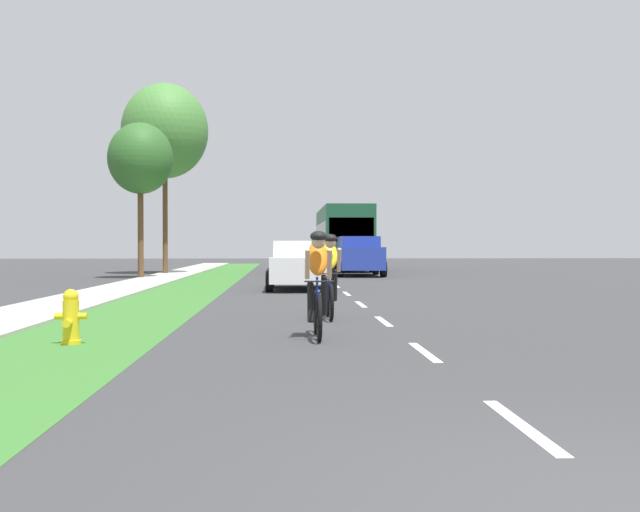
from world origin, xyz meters
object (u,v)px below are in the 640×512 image
(suv_blue, at_px, (359,255))
(cyclist_lead, at_px, (318,283))
(bus_dark_green, at_px, (342,235))
(street_tree_far, at_px, (165,131))
(cyclist_trailing, at_px, (330,275))
(sedan_white, at_px, (298,265))
(street_tree_near, at_px, (140,159))
(fire_hydrant_yellow, at_px, (71,317))

(suv_blue, bearing_deg, cyclist_lead, -97.11)
(cyclist_lead, height_order, bus_dark_green, bus_dark_green)
(bus_dark_green, relative_size, street_tree_far, 1.26)
(cyclist_lead, distance_m, cyclist_trailing, 3.03)
(cyclist_lead, distance_m, sedan_white, 12.72)
(sedan_white, bearing_deg, street_tree_far, 114.95)
(cyclist_lead, height_order, cyclist_trailing, same)
(bus_dark_green, distance_m, street_tree_near, 15.11)
(cyclist_trailing, height_order, bus_dark_green, bus_dark_green)
(cyclist_lead, distance_m, street_tree_far, 27.38)
(street_tree_near, bearing_deg, sedan_white, -52.09)
(cyclist_lead, bearing_deg, street_tree_far, 103.42)
(fire_hydrant_yellow, xyz_separation_m, street_tree_near, (-3.00, 21.50, 4.61))
(cyclist_lead, bearing_deg, cyclist_trailing, 83.18)
(street_tree_near, bearing_deg, cyclist_lead, -72.90)
(street_tree_far, bearing_deg, fire_hydrant_yellow, -84.07)
(cyclist_lead, bearing_deg, fire_hydrant_yellow, -171.02)
(fire_hydrant_yellow, distance_m, cyclist_lead, 3.51)
(bus_dark_green, bearing_deg, sedan_white, -98.43)
(suv_blue, height_order, bus_dark_green, bus_dark_green)
(fire_hydrant_yellow, xyz_separation_m, sedan_white, (3.41, 13.27, 0.40))
(fire_hydrant_yellow, xyz_separation_m, cyclist_lead, (3.44, 0.54, 0.44))
(suv_blue, distance_m, street_tree_far, 11.17)
(bus_dark_green, bearing_deg, suv_blue, -89.78)
(suv_blue, bearing_deg, cyclist_trailing, -97.15)
(suv_blue, bearing_deg, bus_dark_green, 90.22)
(street_tree_far, bearing_deg, street_tree_near, -92.88)
(fire_hydrant_yellow, xyz_separation_m, street_tree_far, (-2.75, 26.51, 6.52))
(bus_dark_green, bearing_deg, street_tree_far, -144.48)
(sedan_white, relative_size, suv_blue, 0.91)
(bus_dark_green, bearing_deg, fire_hydrant_yellow, -100.87)
(fire_hydrant_yellow, height_order, street_tree_near, street_tree_near)
(cyclist_trailing, xyz_separation_m, street_tree_far, (-6.55, 22.96, 6.08))
(cyclist_trailing, bearing_deg, suv_blue, 82.85)
(cyclist_lead, xyz_separation_m, sedan_white, (-0.03, 12.72, -0.04))
(fire_hydrant_yellow, height_order, sedan_white, sedan_white)
(fire_hydrant_yellow, bearing_deg, bus_dark_green, 79.13)
(street_tree_near, bearing_deg, street_tree_far, 87.12)
(sedan_white, distance_m, street_tree_far, 15.84)
(suv_blue, relative_size, bus_dark_green, 0.41)
(bus_dark_green, relative_size, street_tree_near, 1.79)
(fire_hydrant_yellow, bearing_deg, cyclist_lead, 8.98)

